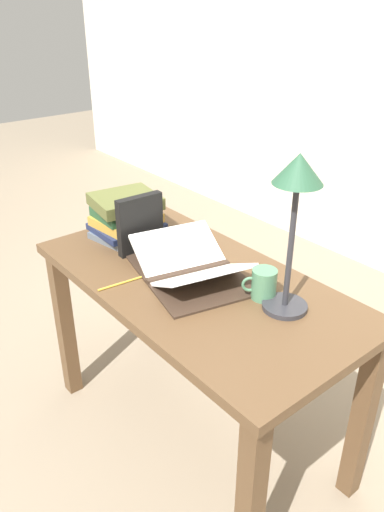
{
  "coord_description": "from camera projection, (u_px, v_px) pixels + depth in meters",
  "views": [
    {
      "loc": [
        1.14,
        -0.95,
        1.61
      ],
      "look_at": [
        -0.02,
        0.0,
        0.82
      ],
      "focal_mm": 35.0,
      "sensor_mm": 36.0,
      "label": 1
    }
  ],
  "objects": [
    {
      "name": "open_book",
      "position": [
        190.0,
        267.0,
        1.74
      ],
      "size": [
        0.52,
        0.42,
        0.1
      ],
      "rotation": [
        0.0,
        0.0,
        -0.24
      ],
      "color": "#38281E",
      "rests_on": "reading_desk"
    },
    {
      "name": "book_standing_upright",
      "position": [
        140.0,
        224.0,
        1.86
      ],
      "size": [
        0.04,
        0.18,
        0.22
      ],
      "rotation": [
        0.0,
        0.0,
        -0.05
      ],
      "color": "black",
      "rests_on": "reading_desk"
    },
    {
      "name": "reading_lamp",
      "position": [
        296.0,
        196.0,
        1.39
      ],
      "size": [
        0.14,
        0.14,
        0.5
      ],
      "color": "#2D2D33",
      "rests_on": "reading_desk"
    },
    {
      "name": "book_stack_tall",
      "position": [
        126.0,
        216.0,
        2.0
      ],
      "size": [
        0.25,
        0.28,
        0.17
      ],
      "color": "slate",
      "rests_on": "reading_desk"
    },
    {
      "name": "reading_desk",
      "position": [
        196.0,
        308.0,
        1.78
      ],
      "size": [
        1.21,
        0.63,
        0.74
      ],
      "color": "brown",
      "rests_on": "ground_plane"
    },
    {
      "name": "coffee_mug",
      "position": [
        263.0,
        284.0,
        1.59
      ],
      "size": [
        0.09,
        0.1,
        0.1
      ],
      "rotation": [
        0.0,
        0.0,
        4.07
      ],
      "color": "#4C7F5B",
      "rests_on": "reading_desk"
    },
    {
      "name": "ground_plane",
      "position": [
        195.0,
        432.0,
        2.07
      ],
      "size": [
        12.0,
        12.0,
        0.0
      ],
      "primitive_type": "plane",
      "color": "gray"
    },
    {
      "name": "pencil",
      "position": [
        122.0,
        283.0,
        1.69
      ],
      "size": [
        0.03,
        0.17,
        0.01
      ],
      "rotation": [
        0.0,
        0.0,
        -0.11
      ],
      "color": "gold",
      "rests_on": "reading_desk"
    }
  ]
}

